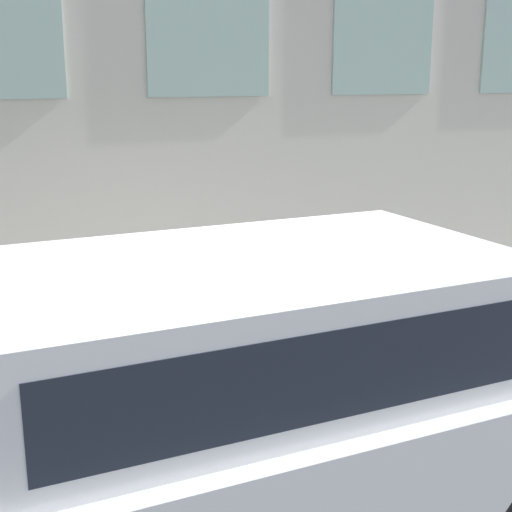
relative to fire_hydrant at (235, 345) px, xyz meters
name	(u,v)px	position (x,y,z in m)	size (l,w,h in m)	color
ground_plane	(225,452)	(-0.61, 0.35, -0.59)	(80.00, 80.00, 0.00)	#47474C
sidewalk	(161,366)	(0.96, 0.35, -0.50)	(3.15, 60.00, 0.18)	gray
fire_hydrant	(235,345)	(0.00, 0.00, 0.00)	(0.30, 0.42, 0.80)	red
person	(276,303)	(0.06, -0.41, 0.29)	(0.28, 0.19, 1.16)	navy
parked_truck_white_near	(241,395)	(-1.81, 0.74, 0.47)	(1.94, 4.52, 1.83)	black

